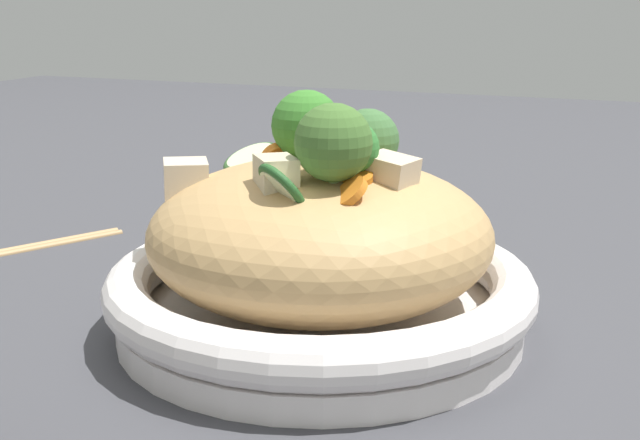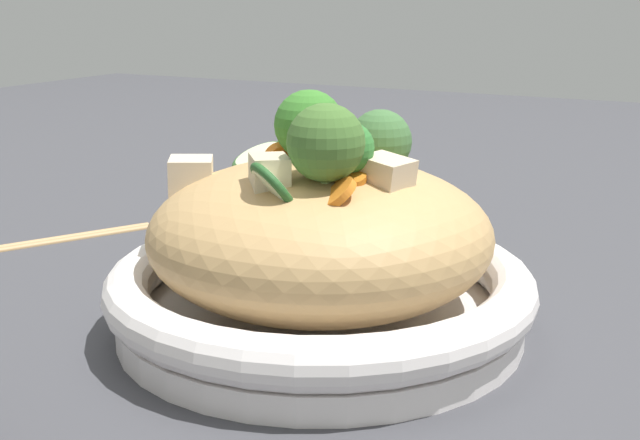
% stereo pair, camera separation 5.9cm
% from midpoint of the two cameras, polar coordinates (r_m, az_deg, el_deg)
% --- Properties ---
extents(ground_plane, '(3.00, 3.00, 0.00)m').
position_cam_midpoint_polar(ground_plane, '(0.62, -2.76, -7.50)').
color(ground_plane, '#3F3F44').
extents(serving_bowl, '(0.31, 0.31, 0.05)m').
position_cam_midpoint_polar(serving_bowl, '(0.61, -2.79, -5.16)').
color(serving_bowl, white).
rests_on(serving_bowl, ground_plane).
extents(noodle_heap, '(0.25, 0.25, 0.11)m').
position_cam_midpoint_polar(noodle_heap, '(0.60, -2.85, -1.01)').
color(noodle_heap, tan).
rests_on(noodle_heap, serving_bowl).
extents(broccoli_florets, '(0.21, 0.11, 0.08)m').
position_cam_midpoint_polar(broccoli_florets, '(0.60, -1.46, 5.54)').
color(broccoli_florets, '#A2BF7B').
rests_on(broccoli_florets, serving_bowl).
extents(carrot_coins, '(0.09, 0.11, 0.03)m').
position_cam_midpoint_polar(carrot_coins, '(0.56, -2.92, 3.09)').
color(carrot_coins, orange).
rests_on(carrot_coins, serving_bowl).
extents(zucchini_slices, '(0.15, 0.13, 0.04)m').
position_cam_midpoint_polar(zucchini_slices, '(0.60, -5.01, 3.75)').
color(zucchini_slices, beige).
rests_on(zucchini_slices, serving_bowl).
extents(chicken_chunks, '(0.11, 0.19, 0.04)m').
position_cam_midpoint_polar(chicken_chunks, '(0.58, -5.59, 3.28)').
color(chicken_chunks, beige).
rests_on(chicken_chunks, serving_bowl).
extents(chopsticks_pair, '(0.21, 0.13, 0.01)m').
position_cam_midpoint_polar(chopsticks_pair, '(0.86, -22.64, -1.93)').
color(chopsticks_pair, tan).
rests_on(chopsticks_pair, ground_plane).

